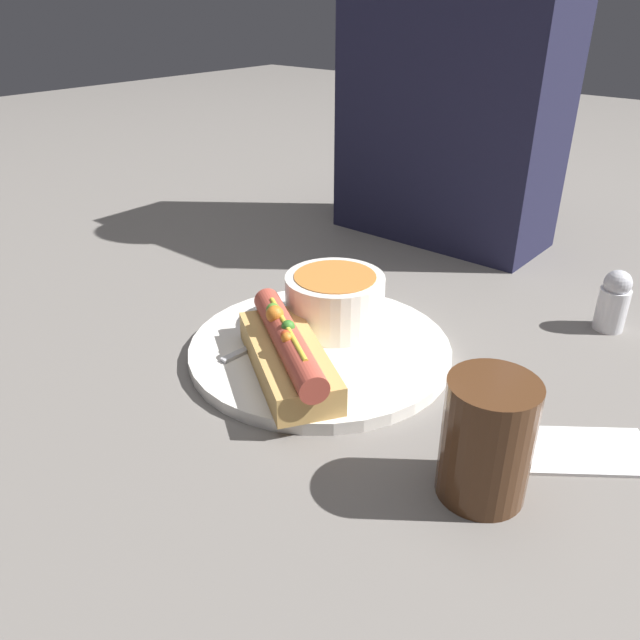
% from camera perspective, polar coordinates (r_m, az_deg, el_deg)
% --- Properties ---
extents(ground_plane, '(4.00, 4.00, 0.00)m').
position_cam_1_polar(ground_plane, '(0.65, 0.00, -3.15)').
color(ground_plane, slate).
extents(dinner_plate, '(0.27, 0.27, 0.01)m').
position_cam_1_polar(dinner_plate, '(0.65, 0.00, -2.67)').
color(dinner_plate, white).
rests_on(dinner_plate, ground_plane).
extents(hot_dog, '(0.17, 0.14, 0.06)m').
position_cam_1_polar(hot_dog, '(0.59, -2.97, -3.00)').
color(hot_dog, tan).
rests_on(hot_dog, dinner_plate).
extents(soup_bowl, '(0.11, 0.11, 0.06)m').
position_cam_1_polar(soup_bowl, '(0.67, 1.36, 2.03)').
color(soup_bowl, silver).
rests_on(soup_bowl, dinner_plate).
extents(spoon, '(0.03, 0.17, 0.01)m').
position_cam_1_polar(spoon, '(0.69, -0.94, 0.18)').
color(spoon, '#B7B7BC').
rests_on(spoon, dinner_plate).
extents(drinking_glass, '(0.07, 0.07, 0.10)m').
position_cam_1_polar(drinking_glass, '(0.48, 15.00, -10.52)').
color(drinking_glass, '#4C2D19').
rests_on(drinking_glass, ground_plane).
extents(napkin, '(0.12, 0.11, 0.01)m').
position_cam_1_polar(napkin, '(0.57, 23.08, -10.82)').
color(napkin, white).
rests_on(napkin, ground_plane).
extents(salt_shaker, '(0.03, 0.03, 0.07)m').
position_cam_1_polar(salt_shaker, '(0.76, 25.27, 1.60)').
color(salt_shaker, silver).
rests_on(salt_shaker, ground_plane).
extents(seated_diner, '(0.31, 0.14, 0.53)m').
position_cam_1_polar(seated_diner, '(0.94, 12.09, 21.01)').
color(seated_diner, '#1E1E38').
rests_on(seated_diner, ground_plane).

